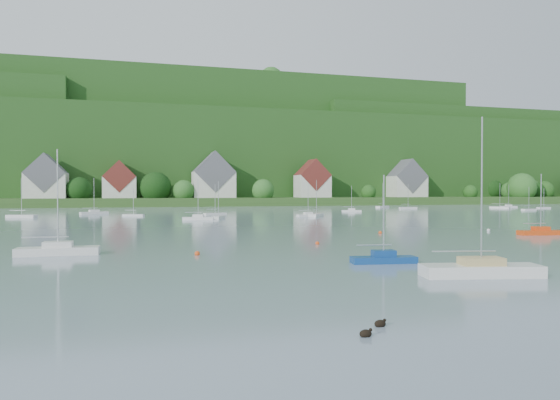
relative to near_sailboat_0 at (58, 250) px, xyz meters
name	(u,v)px	position (x,y,z in m)	size (l,w,h in m)	color
far_shore_strip	(197,201)	(29.56, 163.82, 1.03)	(600.00, 60.00, 3.00)	#2E511E
forested_ridge	(184,159)	(29.95, 232.39, 22.42)	(620.00, 181.22, 69.89)	#174014
village_building_0	(46,180)	(-25.44, 150.82, 9.04)	(14.00, 10.40, 16.00)	silver
village_building_1	(120,183)	(-0.44, 152.82, 8.28)	(12.00, 9.36, 14.00)	silver
village_building_2	(213,179)	(34.56, 151.82, 9.80)	(16.00, 11.44, 18.00)	silver
village_building_3	(312,182)	(74.56, 149.82, 8.96)	(13.00, 10.40, 15.50)	silver
village_building_4	(407,182)	(119.56, 153.82, 9.12)	(15.00, 10.40, 16.50)	silver
near_sailboat_0	(58,250)	(0.00, 0.00, 0.00)	(6.86, 2.03, 9.21)	white
near_sailboat_1	(384,258)	(25.09, -12.05, -0.07)	(5.20, 2.07, 6.83)	navy
near_sailboat_2	(481,269)	(28.33, -19.47, 0.04)	(7.97, 3.71, 10.38)	white
near_sailboat_5	(541,232)	(56.07, 5.98, -0.04)	(5.90, 2.30, 7.75)	#DE4411
mooring_buoy_0	(317,244)	(24.76, 2.40, -0.47)	(0.42, 0.42, 0.42)	#EC4D17
mooring_buoy_3	(380,234)	(37.26, 13.14, -0.47)	(0.46, 0.46, 0.46)	#EC4D17
mooring_buoy_4	(488,231)	(53.58, 12.85, -0.47)	(0.47, 0.47, 0.47)	silver
mooring_buoy_5	(197,255)	(11.70, -3.32, -0.47)	(0.48, 0.48, 0.48)	#EC4D17
duck_pair	(373,328)	(15.84, -29.58, -0.35)	(1.73, 1.52, 0.37)	black
far_sailboat_cluster	(261,211)	(37.36, 81.84, -0.10)	(180.76, 68.99, 8.71)	white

